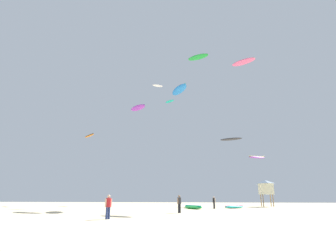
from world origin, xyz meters
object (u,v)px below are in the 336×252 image
person_foreground (108,205)px  kite_aloft_3 (257,157)px  person_left (179,202)px  kite_aloft_7 (198,57)px  kite_aloft_2 (179,90)px  person_midground (214,201)px  kite_aloft_1 (138,108)px  kite_aloft_0 (170,101)px  kite_aloft_8 (158,86)px  lifeguard_tower (266,187)px  kite_aloft_6 (243,62)px  kite_aloft_4 (89,136)px  kite_aloft_5 (231,139)px  kite_grounded_mid (234,207)px  kite_grounded_near (193,207)px

person_foreground → kite_aloft_3: size_ratio=0.42×
person_left → kite_aloft_7: size_ratio=0.42×
person_foreground → kite_aloft_2: 25.87m
person_midground → person_left: person_left is taller
kite_aloft_1 → kite_aloft_2: (5.87, 3.10, 3.89)m
person_left → kite_aloft_7: (2.50, 15.49, 25.13)m
kite_aloft_0 → kite_aloft_1: (-2.26, -21.03, -8.92)m
kite_aloft_7 → kite_aloft_8: (-8.15, 4.28, -3.28)m
person_left → lifeguard_tower: 21.79m
kite_aloft_6 → kite_aloft_7: bearing=133.4°
kite_aloft_0 → kite_aloft_4: (-15.32, -8.03, -9.69)m
kite_aloft_5 → kite_aloft_6: bearing=-85.0°
kite_aloft_1 → kite_aloft_6: size_ratio=0.83×
kite_grounded_mid → kite_aloft_0: 31.04m
kite_aloft_4 → kite_aloft_1: bearing=-44.9°
kite_aloft_2 → person_left: bearing=-86.3°
kite_grounded_near → person_left: bearing=-97.1°
kite_aloft_2 → kite_aloft_5: size_ratio=1.08×
person_midground → kite_grounded_mid: (2.76, 1.37, -0.75)m
kite_aloft_8 → person_midground: bearing=-45.8°
kite_aloft_5 → kite_aloft_6: (1.05, -11.98, 9.01)m
kite_grounded_mid → kite_aloft_7: bearing=134.9°
kite_grounded_mid → kite_aloft_4: size_ratio=0.92×
person_midground → kite_aloft_1: size_ratio=0.53×
person_midground → person_left: (-3.90, -9.95, 0.06)m
kite_aloft_2 → kite_aloft_3: bearing=48.4°
kite_grounded_near → kite_aloft_2: 18.07m
kite_grounded_near → kite_aloft_7: kite_aloft_7 is taller
person_midground → kite_aloft_4: kite_aloft_4 is taller
kite_aloft_4 → kite_aloft_8: kite_aloft_8 is taller
lifeguard_tower → kite_aloft_7: (-10.13, -2.14, 23.06)m
person_midground → kite_aloft_3: size_ratio=0.40×
kite_aloft_2 → kite_aloft_6: size_ratio=1.25×
lifeguard_tower → kite_aloft_2: size_ratio=0.93×
person_foreground → kite_aloft_2: bearing=-63.0°
kite_grounded_near → kite_aloft_4: size_ratio=1.12×
person_left → kite_aloft_6: 23.36m
person_left → kite_aloft_2: size_ratio=0.38×
kite_aloft_0 → kite_aloft_6: bearing=-57.0°
kite_aloft_3 → kite_aloft_8: (-19.51, -7.97, 13.48)m
person_midground → kite_aloft_3: (9.97, 17.78, 8.43)m
kite_grounded_mid → kite_aloft_3: bearing=66.3°
person_foreground → kite_aloft_4: (-15.16, 28.99, 12.37)m
kite_aloft_2 → kite_aloft_5: 14.18m
lifeguard_tower → kite_aloft_1: bearing=-153.8°
kite_aloft_4 → kite_aloft_0: bearing=27.7°
person_foreground → person_left: bearing=-81.8°
person_midground → lifeguard_tower: lifeguard_tower is taller
kite_aloft_4 → kite_aloft_7: 26.20m
person_midground → kite_grounded_near: bearing=-13.3°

